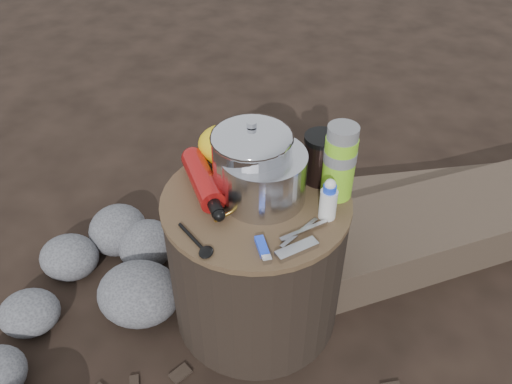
% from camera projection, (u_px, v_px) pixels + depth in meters
% --- Properties ---
extents(ground, '(60.00, 60.00, 0.00)m').
position_uv_depth(ground, '(256.00, 309.00, 1.63)').
color(ground, black).
rests_on(ground, ground).
extents(stump, '(0.49, 0.49, 0.46)m').
position_uv_depth(stump, '(256.00, 260.00, 1.49)').
color(stump, black).
rests_on(stump, ground).
extents(rock_ring, '(0.40, 0.87, 0.17)m').
position_uv_depth(rock_ring, '(68.00, 321.00, 1.49)').
color(rock_ring, '#55555A').
rests_on(rock_ring, ground).
extents(log_main, '(1.77, 1.31, 0.16)m').
position_uv_depth(log_main, '(455.00, 223.00, 1.82)').
color(log_main, '#45372B').
rests_on(log_main, ground).
extents(log_small, '(1.20, 0.66, 0.10)m').
position_uv_depth(log_small, '(496.00, 191.00, 2.01)').
color(log_small, '#45372B').
rests_on(log_small, ground).
extents(foil_windscreen, '(0.22, 0.22, 0.13)m').
position_uv_depth(foil_windscreen, '(263.00, 176.00, 1.31)').
color(foil_windscreen, '#BABAC0').
rests_on(foil_windscreen, stump).
extents(camping_pot, '(0.20, 0.20, 0.20)m').
position_uv_depth(camping_pot, '(252.00, 160.00, 1.31)').
color(camping_pot, silver).
rests_on(camping_pot, stump).
extents(fuel_bottle, '(0.20, 0.26, 0.06)m').
position_uv_depth(fuel_bottle, '(203.00, 180.00, 1.35)').
color(fuel_bottle, '#A71312').
rests_on(fuel_bottle, stump).
extents(thermos, '(0.08, 0.08, 0.20)m').
position_uv_depth(thermos, '(339.00, 162.00, 1.30)').
color(thermos, '#85D624').
rests_on(thermos, stump).
extents(travel_mug, '(0.09, 0.09, 0.14)m').
position_uv_depth(travel_mug, '(321.00, 158.00, 1.37)').
color(travel_mug, black).
rests_on(travel_mug, stump).
extents(stuff_sack, '(0.17, 0.14, 0.11)m').
position_uv_depth(stuff_sack, '(228.00, 146.00, 1.43)').
color(stuff_sack, yellow).
rests_on(stuff_sack, stump).
extents(food_pouch, '(0.11, 0.05, 0.14)m').
position_uv_depth(food_pouch, '(251.00, 143.00, 1.42)').
color(food_pouch, '#111946').
rests_on(food_pouch, stump).
extents(lighter, '(0.06, 0.08, 0.02)m').
position_uv_depth(lighter, '(262.00, 247.00, 1.20)').
color(lighter, blue).
rests_on(lighter, stump).
extents(multitool, '(0.10, 0.09, 0.01)m').
position_uv_depth(multitool, '(297.00, 249.00, 1.19)').
color(multitool, '#B9B9BE').
rests_on(multitool, stump).
extents(pot_grabber, '(0.11, 0.13, 0.01)m').
position_uv_depth(pot_grabber, '(299.00, 232.00, 1.24)').
color(pot_grabber, '#B9B9BE').
rests_on(pot_grabber, stump).
extents(spork, '(0.12, 0.11, 0.01)m').
position_uv_depth(spork, '(192.00, 237.00, 1.23)').
color(spork, black).
rests_on(spork, stump).
extents(squeeze_bottle, '(0.04, 0.04, 0.10)m').
position_uv_depth(squeeze_bottle, '(328.00, 201.00, 1.26)').
color(squeeze_bottle, white).
rests_on(squeeze_bottle, stump).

